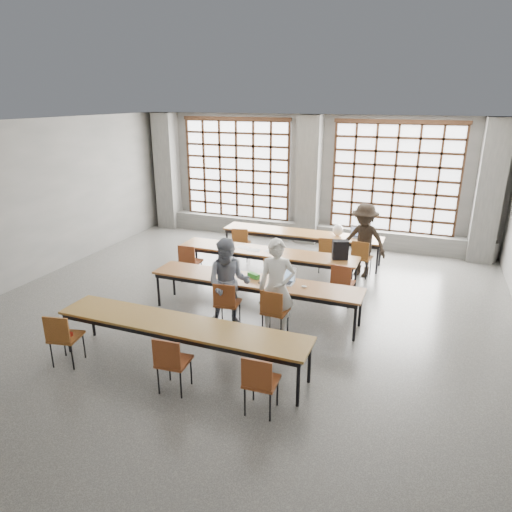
# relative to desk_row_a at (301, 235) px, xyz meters

# --- Properties ---
(floor) EXTENTS (11.00, 11.00, 0.00)m
(floor) POSITION_rel_desk_row_a_xyz_m (-0.28, -3.62, -0.66)
(floor) COLOR #484846
(floor) RESTS_ON ground
(ceiling) EXTENTS (11.00, 11.00, 0.00)m
(ceiling) POSITION_rel_desk_row_a_xyz_m (-0.28, -3.62, 2.84)
(ceiling) COLOR silver
(ceiling) RESTS_ON floor
(wall_back) EXTENTS (10.00, 0.00, 10.00)m
(wall_back) POSITION_rel_desk_row_a_xyz_m (-0.28, 1.88, 1.09)
(wall_back) COLOR #5D5D5B
(wall_back) RESTS_ON floor
(wall_left) EXTENTS (0.00, 11.00, 11.00)m
(wall_left) POSITION_rel_desk_row_a_xyz_m (-5.28, -3.62, 1.09)
(wall_left) COLOR #5D5D5B
(wall_left) RESTS_ON floor
(column_left) EXTENTS (0.60, 0.55, 3.50)m
(column_left) POSITION_rel_desk_row_a_xyz_m (-4.78, 1.60, 1.09)
(column_left) COLOR #565654
(column_left) RESTS_ON floor
(column_mid) EXTENTS (0.60, 0.55, 3.50)m
(column_mid) POSITION_rel_desk_row_a_xyz_m (-0.28, 1.60, 1.09)
(column_mid) COLOR #565654
(column_mid) RESTS_ON floor
(column_right) EXTENTS (0.60, 0.55, 3.50)m
(column_right) POSITION_rel_desk_row_a_xyz_m (4.22, 1.60, 1.09)
(column_right) COLOR #565654
(column_right) RESTS_ON floor
(window_left) EXTENTS (3.32, 0.12, 3.00)m
(window_left) POSITION_rel_desk_row_a_xyz_m (-2.53, 1.81, 1.24)
(window_left) COLOR white
(window_left) RESTS_ON wall_back
(window_right) EXTENTS (3.32, 0.12, 3.00)m
(window_right) POSITION_rel_desk_row_a_xyz_m (1.97, 1.81, 1.24)
(window_right) COLOR white
(window_right) RESTS_ON wall_back
(sill_ledge) EXTENTS (9.80, 0.35, 0.50)m
(sill_ledge) POSITION_rel_desk_row_a_xyz_m (-0.28, 1.68, -0.41)
(sill_ledge) COLOR #565654
(sill_ledge) RESTS_ON floor
(desk_row_a) EXTENTS (4.00, 0.70, 0.73)m
(desk_row_a) POSITION_rel_desk_row_a_xyz_m (0.00, 0.00, 0.00)
(desk_row_a) COLOR brown
(desk_row_a) RESTS_ON floor
(desk_row_b) EXTENTS (4.00, 0.70, 0.73)m
(desk_row_b) POSITION_rel_desk_row_a_xyz_m (-0.32, -1.67, 0.00)
(desk_row_b) COLOR brown
(desk_row_b) RESTS_ON floor
(desk_row_c) EXTENTS (4.00, 0.70, 0.73)m
(desk_row_c) POSITION_rel_desk_row_a_xyz_m (0.04, -3.34, 0.00)
(desk_row_c) COLOR brown
(desk_row_c) RESTS_ON floor
(desk_row_d) EXTENTS (4.00, 0.70, 0.73)m
(desk_row_d) POSITION_rel_desk_row_a_xyz_m (-0.36, -5.35, 0.00)
(desk_row_d) COLOR brown
(desk_row_d) RESTS_ON floor
(chair_back_left) EXTENTS (0.50, 0.50, 0.88)m
(chair_back_left) POSITION_rel_desk_row_a_xyz_m (-1.38, -0.63, -0.13)
(chair_back_left) COLOR brown
(chair_back_left) RESTS_ON floor
(chair_back_mid) EXTENTS (0.48, 0.48, 0.88)m
(chair_back_mid) POSITION_rel_desk_row_a_xyz_m (0.81, -0.63, -0.13)
(chair_back_mid) COLOR brown
(chair_back_mid) RESTS_ON floor
(chair_back_right) EXTENTS (0.48, 0.48, 0.88)m
(chair_back_right) POSITION_rel_desk_row_a_xyz_m (1.59, -0.63, -0.13)
(chair_back_right) COLOR brown
(chair_back_right) RESTS_ON floor
(chair_mid_left) EXTENTS (0.44, 0.45, 0.88)m
(chair_mid_left) POSITION_rel_desk_row_a_xyz_m (-1.91, -2.30, -0.13)
(chair_mid_left) COLOR brown
(chair_mid_left) RESTS_ON floor
(chair_mid_centre) EXTENTS (0.42, 0.43, 0.88)m
(chair_mid_centre) POSITION_rel_desk_row_a_xyz_m (0.08, -2.30, -0.13)
(chair_mid_centre) COLOR brown
(chair_mid_centre) RESTS_ON floor
(chair_mid_right) EXTENTS (0.45, 0.45, 0.88)m
(chair_mid_right) POSITION_rel_desk_row_a_xyz_m (1.48, -2.30, -0.13)
(chair_mid_right) COLOR maroon
(chair_mid_right) RESTS_ON floor
(chair_front_left) EXTENTS (0.47, 0.47, 0.88)m
(chair_front_left) POSITION_rel_desk_row_a_xyz_m (-0.25, -3.97, -0.13)
(chair_front_left) COLOR brown
(chair_front_left) RESTS_ON floor
(chair_front_right) EXTENTS (0.44, 0.44, 0.88)m
(chair_front_right) POSITION_rel_desk_row_a_xyz_m (0.64, -3.97, -0.13)
(chair_front_right) COLOR brown
(chair_front_right) RESTS_ON floor
(chair_near_left) EXTENTS (0.49, 0.50, 0.88)m
(chair_near_left) POSITION_rel_desk_row_a_xyz_m (-2.05, -5.98, -0.13)
(chair_near_left) COLOR brown
(chair_near_left) RESTS_ON floor
(chair_near_mid) EXTENTS (0.45, 0.46, 0.88)m
(chair_near_mid) POSITION_rel_desk_row_a_xyz_m (-0.16, -5.98, -0.13)
(chair_near_mid) COLOR #672E14
(chair_near_mid) RESTS_ON floor
(chair_near_right) EXTENTS (0.44, 0.44, 0.88)m
(chair_near_right) POSITION_rel_desk_row_a_xyz_m (1.14, -5.98, -0.13)
(chair_near_right) COLOR brown
(chair_near_right) RESTS_ON floor
(student_male) EXTENTS (0.71, 0.56, 1.72)m
(student_male) POSITION_rel_desk_row_a_xyz_m (0.64, -3.84, 0.20)
(student_male) COLOR silver
(student_male) RESTS_ON floor
(student_female) EXTENTS (0.92, 0.80, 1.63)m
(student_female) POSITION_rel_desk_row_a_xyz_m (-0.26, -3.84, 0.15)
(student_female) COLOR #172546
(student_female) RESTS_ON floor
(student_back) EXTENTS (1.22, 0.91, 1.69)m
(student_back) POSITION_rel_desk_row_a_xyz_m (1.60, -0.50, 0.18)
(student_back) COLOR black
(student_back) RESTS_ON floor
(laptop_front) EXTENTS (0.37, 0.32, 0.26)m
(laptop_front) POSITION_rel_desk_row_a_xyz_m (0.60, -3.23, 0.13)
(laptop_front) COLOR #BCBCC1
(laptop_front) RESTS_ON desk_row_c
(laptop_back) EXTENTS (0.38, 0.32, 0.26)m
(laptop_back) POSITION_rel_desk_row_a_xyz_m (1.35, 0.11, 0.13)
(laptop_back) COLOR #ADADB2
(laptop_back) RESTS_ON desk_row_a
(mouse) EXTENTS (0.11, 0.08, 0.04)m
(mouse) POSITION_rel_desk_row_a_xyz_m (0.99, -3.36, 0.08)
(mouse) COLOR white
(mouse) RESTS_ON desk_row_c
(green_box) EXTENTS (0.26, 0.19, 0.09)m
(green_box) POSITION_rel_desk_row_a_xyz_m (-0.01, -3.26, 0.11)
(green_box) COLOR #328E2E
(green_box) RESTS_ON desk_row_c
(phone) EXTENTS (0.14, 0.09, 0.01)m
(phone) POSITION_rel_desk_row_a_xyz_m (0.22, -3.44, 0.07)
(phone) COLOR black
(phone) RESTS_ON desk_row_c
(paper_sheet_a) EXTENTS (0.33, 0.26, 0.00)m
(paper_sheet_a) POSITION_rel_desk_row_a_xyz_m (-0.92, -1.62, 0.07)
(paper_sheet_a) COLOR white
(paper_sheet_a) RESTS_ON desk_row_b
(paper_sheet_b) EXTENTS (0.32, 0.24, 0.00)m
(paper_sheet_b) POSITION_rel_desk_row_a_xyz_m (-0.62, -1.72, 0.07)
(paper_sheet_b) COLOR silver
(paper_sheet_b) RESTS_ON desk_row_b
(paper_sheet_c) EXTENTS (0.35, 0.29, 0.00)m
(paper_sheet_c) POSITION_rel_desk_row_a_xyz_m (-0.22, -1.67, 0.07)
(paper_sheet_c) COLOR white
(paper_sheet_c) RESTS_ON desk_row_b
(backpack) EXTENTS (0.37, 0.30, 0.40)m
(backpack) POSITION_rel_desk_row_a_xyz_m (1.28, -1.62, 0.27)
(backpack) COLOR black
(backpack) RESTS_ON desk_row_b
(plastic_bag) EXTENTS (0.30, 0.26, 0.29)m
(plastic_bag) POSITION_rel_desk_row_a_xyz_m (0.90, 0.05, 0.21)
(plastic_bag) COLOR white
(plastic_bag) RESTS_ON desk_row_a
(red_pouch) EXTENTS (0.21, 0.10, 0.06)m
(red_pouch) POSITION_rel_desk_row_a_xyz_m (-2.06, -5.90, -0.16)
(red_pouch) COLOR maroon
(red_pouch) RESTS_ON chair_near_left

